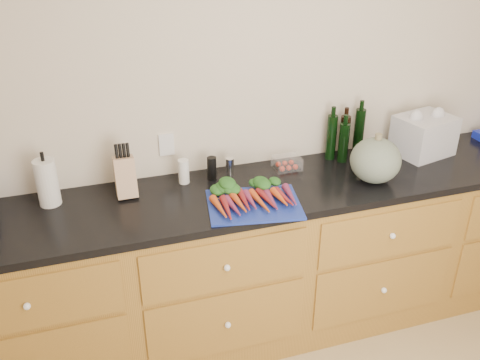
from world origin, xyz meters
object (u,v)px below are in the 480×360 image
object	(u,v)px
cutting_board	(254,204)
paper_towel	(47,183)
squash	(376,160)
tomato_box	(287,163)
knife_block	(125,177)
carrots	(251,196)

from	to	relation	value
cutting_board	paper_towel	bearing A→B (deg)	161.41
cutting_board	paper_towel	xyz separation A→B (m)	(-0.95, 0.32, 0.11)
squash	tomato_box	distance (m)	0.48
cutting_board	tomato_box	distance (m)	0.45
squash	tomato_box	bearing A→B (deg)	144.67
cutting_board	knife_block	world-z (taller)	knife_block
paper_towel	tomato_box	xyz separation A→B (m)	(1.26, 0.01, -0.08)
cutting_board	knife_block	distance (m)	0.66
squash	knife_block	bearing A→B (deg)	169.16
squash	paper_towel	distance (m)	1.67
cutting_board	squash	size ratio (longest dim) A/B	1.69
squash	tomato_box	size ratio (longest dim) A/B	1.82
cutting_board	paper_towel	world-z (taller)	paper_towel
carrots	paper_towel	world-z (taller)	paper_towel
paper_towel	carrots	bearing A→B (deg)	-16.51
cutting_board	squash	world-z (taller)	squash
cutting_board	knife_block	xyz separation A→B (m)	(-0.58, 0.30, 0.10)
paper_towel	cutting_board	bearing A→B (deg)	-18.59
paper_towel	tomato_box	bearing A→B (deg)	0.46
cutting_board	squash	distance (m)	0.70
carrots	tomato_box	world-z (taller)	same
knife_block	paper_towel	bearing A→B (deg)	176.91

